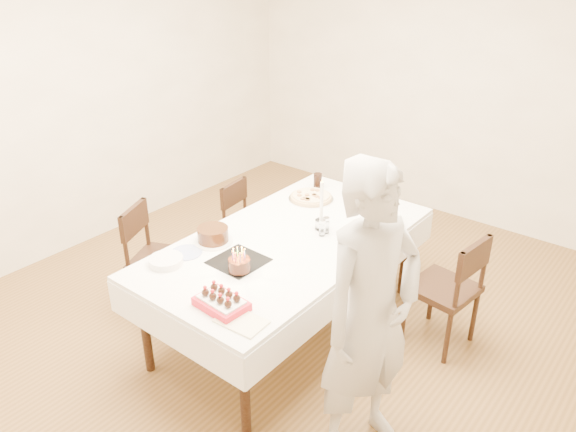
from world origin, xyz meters
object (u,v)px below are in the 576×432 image
Objects in this scene: pasta_bowl at (380,217)px; cola_glass at (318,181)px; layer_cake at (213,235)px; pizza_white at (311,197)px; strawberry_box at (221,302)px; taper_candle at (321,205)px; chair_left_savory at (251,228)px; pizza_pepperoni at (373,202)px; dining_table at (288,285)px; chair_left_dessert at (161,260)px; birthday_cake at (239,260)px; chair_right_savory at (443,288)px; person at (370,317)px.

pasta_bowl is 0.78m from cola_glass.
pizza_white is at bearing 83.54° from layer_cake.
cola_glass is at bearing 108.45° from strawberry_box.
taper_candle reaches higher than cola_glass.
strawberry_box is at bearing -96.69° from pasta_bowl.
pasta_bowl is at bearing 48.69° from taper_candle.
strawberry_box reaches higher than chair_left_savory.
pizza_white and pizza_pepperoni have the same top height.
taper_candle reaches higher than pizza_pepperoni.
pizza_pepperoni is 1.72m from strawberry_box.
strawberry_box reaches higher than dining_table.
chair_left_dessert is 2.39× the size of pizza_white.
birthday_cake is 0.39m from strawberry_box.
strawberry_box is (0.57, -1.70, -0.03)m from cola_glass.
taper_candle is at bearing 71.65° from dining_table.
chair_left_dessert is at bearing 72.94° from chair_left_savory.
person is at bearing -80.15° from chair_right_savory.
chair_left_savory is 0.46× the size of person.
birthday_cake is (0.40, -0.17, 0.03)m from layer_cake.
birthday_cake reaches higher than chair_right_savory.
cola_glass is at bearing -137.94° from chair_left_dessert.
cola_glass reaches higher than layer_cake.
layer_cake is (-0.46, -0.62, -0.14)m from taper_candle.
birthday_cake is at bearing -95.85° from pizza_pepperoni.
strawberry_box is at bearing -109.81° from chair_right_savory.
person is at bearing -8.29° from layer_cake.
chair_right_savory is at bearing 19.23° from taper_candle.
chair_left_dessert is 1.42m from cola_glass.
chair_right_savory reaches higher than chair_left_savory.
chair_left_dessert is 2.97× the size of pasta_bowl.
cola_glass is 1.19m from layer_cake.
pasta_bowl is 1.07× the size of layer_cake.
taper_candle is (-0.29, -0.33, 0.14)m from pasta_bowl.
chair_right_savory is 2.45× the size of pizza_white.
layer_cake is at bearing -128.54° from pasta_bowl.
layer_cake is at bearing -114.16° from pizza_pepperoni.
pasta_bowl reaches higher than pizza_white.
chair_left_dessert is 5.99× the size of birthday_cake.
chair_right_savory is 0.51× the size of person.
chair_left_dessert is 1.26m from pizza_white.
pizza_white is at bearing -175.83° from chair_right_savory.
strawberry_box is (0.04, -1.71, 0.01)m from pizza_pepperoni.
chair_left_savory is 5.52× the size of birthday_cake.
cola_glass reaches higher than pizza_pepperoni.
dining_table is 0.63m from taper_candle.
person is 4.48× the size of taper_candle.
cola_glass is at bearing 161.48° from pasta_bowl.
pizza_white is at bearing 113.05° from dining_table.
chair_left_savory is 1.68m from strawberry_box.
chair_left_dessert reaches higher than dining_table.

